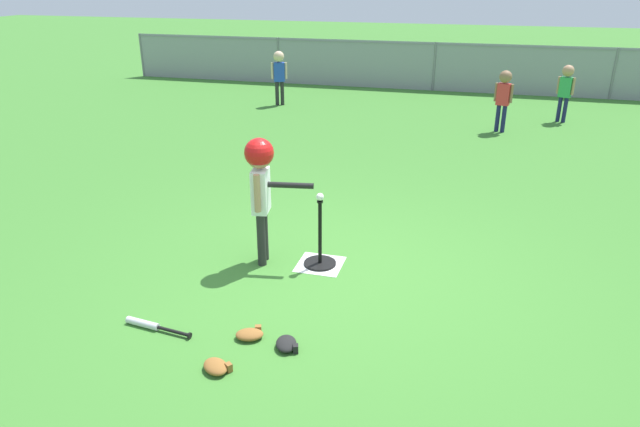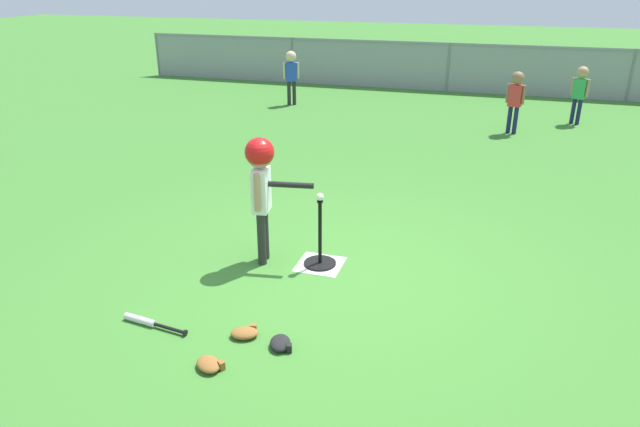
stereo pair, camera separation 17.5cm
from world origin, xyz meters
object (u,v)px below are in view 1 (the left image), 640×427
baseball_on_tee (320,197)px  glove_by_plate (216,367)px  batter_child (261,176)px  fielder_deep_right (566,86)px  fielder_near_right (504,93)px  glove_near_bats (250,334)px  batting_tee (320,255)px  fielder_deep_center (279,71)px  spare_bat_silver (149,325)px  glove_tossed_aside (287,344)px

baseball_on_tee → glove_by_plate: bearing=-99.2°
batter_child → fielder_deep_right: bearing=63.7°
fielder_near_right → glove_near_bats: (-1.98, -7.21, -0.67)m
batting_tee → glove_by_plate: bearing=-99.2°
fielder_deep_center → spare_bat_silver: 8.63m
glove_by_plate → fielder_deep_center: bearing=106.2°
baseball_on_tee → fielder_near_right: fielder_near_right is taller
batter_child → spare_bat_silver: size_ratio=2.08×
fielder_deep_center → spare_bat_silver: bearing=-78.0°
fielder_near_right → glove_tossed_aside: 7.47m
fielder_deep_center → fielder_near_right: 4.74m
batting_tee → fielder_deep_center: 7.56m
fielder_deep_right → spare_bat_silver: 9.31m
batting_tee → batter_child: bearing=-170.9°
fielder_deep_right → spare_bat_silver: (-3.98, -8.39, -0.67)m
batting_tee → fielder_near_right: 6.15m
fielder_deep_center → glove_near_bats: 8.76m
spare_bat_silver → glove_near_bats: 0.85m
batting_tee → spare_bat_silver: 1.78m
fielder_deep_right → glove_near_bats: bearing=-110.7°
fielder_near_right → glove_near_bats: fielder_near_right is taller
batting_tee → fielder_deep_right: 7.57m
baseball_on_tee → batter_child: size_ratio=0.06×
fielder_deep_right → glove_tossed_aside: size_ratio=4.18×
fielder_deep_center → baseball_on_tee: bearing=-67.9°
spare_bat_silver → glove_by_plate: glove_by_plate is taller
fielder_near_right → glove_tossed_aside: size_ratio=4.24×
batting_tee → spare_bat_silver: bearing=-126.0°
batter_child → fielder_near_right: size_ratio=1.16×
batter_child → fielder_near_right: batter_child is taller
fielder_deep_center → fielder_near_right: bearing=-13.6°
baseball_on_tee → spare_bat_silver: (-1.05, -1.44, -0.69)m
baseball_on_tee → fielder_deep_right: bearing=67.1°
fielder_deep_right → baseball_on_tee: bearing=-112.9°
fielder_deep_center → batting_tee: bearing=-67.9°
fielder_deep_center → glove_tossed_aside: size_ratio=4.43×
batter_child → fielder_deep_right: (3.49, 7.04, -0.21)m
batting_tee → fielder_deep_center: (-2.83, 6.98, 0.63)m
batter_child → baseball_on_tee: bearing=9.1°
batting_tee → glove_tossed_aside: batting_tee is taller
fielder_deep_right → fielder_near_right: size_ratio=0.99×
spare_bat_silver → glove_tossed_aside: glove_tossed_aside is taller
batting_tee → fielder_deep_right: (2.93, 6.95, 0.59)m
spare_bat_silver → glove_near_bats: bearing=6.1°
baseball_on_tee → glove_near_bats: baseball_on_tee is taller
batting_tee → glove_by_plate: 1.82m
spare_bat_silver → glove_tossed_aside: bearing=2.3°
baseball_on_tee → batter_child: 0.59m
baseball_on_tee → glove_tossed_aside: 1.56m
batting_tee → glove_near_bats: batting_tee is taller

